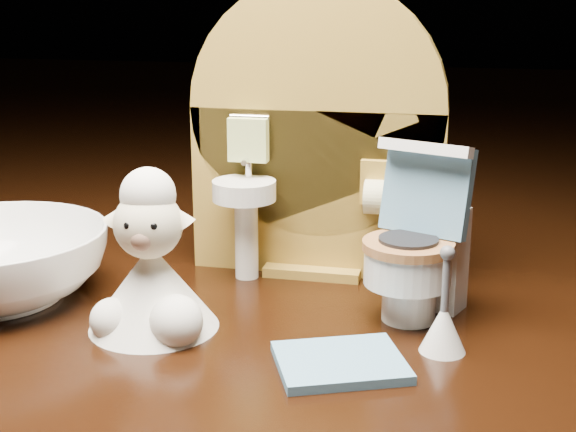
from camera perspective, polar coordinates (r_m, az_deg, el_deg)
name	(u,v)px	position (r m, az deg, el deg)	size (l,w,h in m)	color
backdrop_panel	(315,148)	(0.41, 1.94, 4.86)	(0.13, 0.05, 0.15)	olive
toy_toilet	(418,253)	(0.37, 9.25, -2.64)	(0.05, 0.06, 0.08)	white
bath_mat	(340,362)	(0.32, 3.73, -10.36)	(0.05, 0.04, 0.00)	#5A8DAF
toilet_brush	(443,324)	(0.34, 11.00, -7.56)	(0.02, 0.02, 0.05)	white
plush_lamb	(151,274)	(0.35, -9.69, -4.07)	(0.06, 0.06, 0.07)	white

